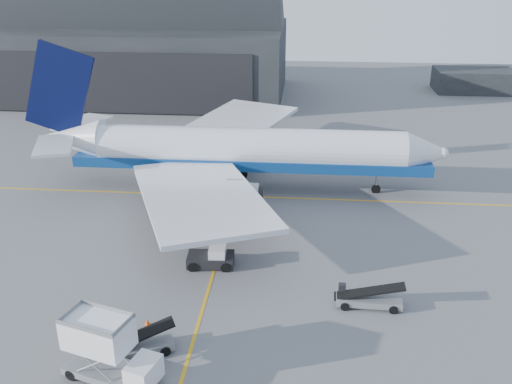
# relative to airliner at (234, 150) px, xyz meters

# --- Properties ---
(ground) EXTENTS (200.00, 200.00, 0.00)m
(ground) POSITION_rel_airliner_xyz_m (0.45, -22.28, -4.47)
(ground) COLOR #565659
(ground) RESTS_ON ground
(taxi_lines) EXTENTS (80.00, 42.12, 0.02)m
(taxi_lines) POSITION_rel_airliner_xyz_m (0.45, -9.61, -4.46)
(taxi_lines) COLOR gold
(taxi_lines) RESTS_ON ground
(hangar) EXTENTS (50.00, 28.30, 28.00)m
(hangar) POSITION_rel_airliner_xyz_m (-21.55, 42.67, 5.07)
(hangar) COLOR black
(hangar) RESTS_ON ground
(distant_bldg_a) EXTENTS (14.00, 8.00, 4.00)m
(distant_bldg_a) POSITION_rel_airliner_xyz_m (38.45, 49.72, -4.47)
(distant_bldg_a) COLOR black
(distant_bldg_a) RESTS_ON ground
(airliner) EXTENTS (45.50, 44.12, 15.97)m
(airliner) POSITION_rel_airliner_xyz_m (0.00, 0.00, 0.00)
(airliner) COLOR white
(airliner) RESTS_ON ground
(catering_truck) EXTENTS (6.48, 3.94, 4.18)m
(catering_truck) POSITION_rel_airliner_xyz_m (-3.98, -30.86, -2.35)
(catering_truck) COLOR gray
(catering_truck) RESTS_ON ground
(pushback_tug) EXTENTS (3.99, 2.47, 1.79)m
(pushback_tug) POSITION_rel_airliner_xyz_m (0.18, -16.79, -3.79)
(pushback_tug) COLOR black
(pushback_tug) RESTS_ON ground
(belt_loader_a) EXTENTS (5.31, 3.66, 2.03)m
(belt_loader_a) POSITION_rel_airliner_xyz_m (-3.13, -28.51, -3.84)
(belt_loader_a) COLOR gray
(belt_loader_a) RESTS_ON ground
(belt_loader_b) EXTENTS (5.16, 1.94, 1.96)m
(belt_loader_b) POSITION_rel_airliner_xyz_m (12.62, -21.61, -3.86)
(belt_loader_b) COLOR gray
(belt_loader_b) RESTS_ON ground
(traffic_cone) EXTENTS (0.37, 0.37, 0.53)m
(traffic_cone) POSITION_rel_airliner_xyz_m (-3.10, -25.35, -4.22)
(traffic_cone) COLOR #F74707
(traffic_cone) RESTS_ON ground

